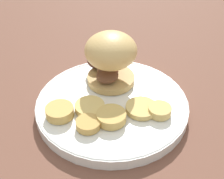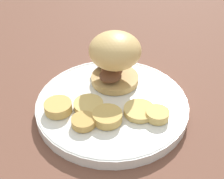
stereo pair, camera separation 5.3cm
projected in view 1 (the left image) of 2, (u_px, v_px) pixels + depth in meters
name	position (u px, v px, depth m)	size (l,w,h in m)	color
ground_plane	(112.00, 110.00, 0.55)	(4.00, 4.00, 0.00)	brown
dinner_plate	(112.00, 105.00, 0.55)	(0.26, 0.26, 0.02)	white
sandwich	(110.00, 57.00, 0.55)	(0.11, 0.09, 0.10)	tan
potato_round_0	(160.00, 110.00, 0.51)	(0.04, 0.04, 0.01)	#DBB766
potato_round_1	(60.00, 112.00, 0.51)	(0.05, 0.05, 0.02)	tan
potato_round_2	(111.00, 117.00, 0.50)	(0.05, 0.05, 0.02)	tan
potato_round_3	(88.00, 124.00, 0.49)	(0.04, 0.04, 0.01)	tan
potato_round_4	(90.00, 107.00, 0.52)	(0.05, 0.05, 0.01)	#DBB766
potato_round_5	(141.00, 108.00, 0.52)	(0.05, 0.05, 0.01)	#DBB766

